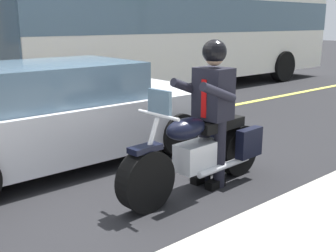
% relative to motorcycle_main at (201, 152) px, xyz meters
% --- Properties ---
extents(ground_plane, '(80.00, 80.00, 0.00)m').
position_rel_motorcycle_main_xyz_m(ground_plane, '(0.75, -1.06, -0.45)').
color(ground_plane, black).
extents(lane_center_stripe, '(60.00, 0.16, 0.01)m').
position_rel_motorcycle_main_xyz_m(lane_center_stripe, '(0.75, -3.06, -0.45)').
color(lane_center_stripe, '#E5DB4C').
rests_on(lane_center_stripe, ground_plane).
extents(motorcycle_main, '(2.22, 0.67, 1.26)m').
position_rel_motorcycle_main_xyz_m(motorcycle_main, '(0.00, 0.00, 0.00)').
color(motorcycle_main, black).
rests_on(motorcycle_main, ground_plane).
extents(rider_main, '(0.64, 0.57, 1.74)m').
position_rel_motorcycle_main_xyz_m(rider_main, '(-0.19, -0.01, 0.58)').
color(rider_main, black).
rests_on(rider_main, ground_plane).
extents(bus_near, '(11.05, 2.70, 3.30)m').
position_rel_motorcycle_main_xyz_m(bus_near, '(-5.27, -5.92, 1.42)').
color(bus_near, white).
rests_on(bus_near, ground_plane).
extents(car_silver, '(4.60, 1.92, 1.40)m').
position_rel_motorcycle_main_xyz_m(car_silver, '(0.87, -1.97, 0.24)').
color(car_silver, silver).
rests_on(car_silver, ground_plane).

